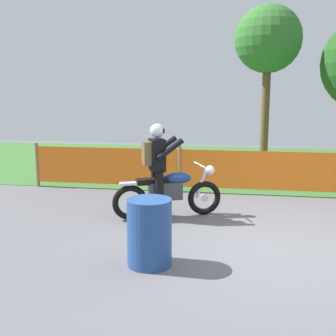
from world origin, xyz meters
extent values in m
cube|color=#5B5B60|center=(0.00, 0.00, -0.01)|extent=(24.00, 24.00, 0.02)
cube|color=#386B2D|center=(0.00, 7.18, 0.01)|extent=(24.00, 7.91, 0.01)
cylinder|color=olive|center=(-5.11, 3.22, 0.53)|extent=(0.08, 0.08, 1.05)
cylinder|color=olive|center=(-1.70, 3.22, 0.53)|extent=(0.08, 0.08, 1.05)
cube|color=orange|center=(-3.41, 3.22, 0.54)|extent=(3.33, 0.02, 0.85)
cube|color=orange|center=(0.00, 3.22, 0.54)|extent=(3.33, 0.02, 0.85)
cylinder|color=brown|center=(0.48, 9.09, 1.59)|extent=(0.28, 0.28, 3.19)
sphere|color=#33702D|center=(0.48, 9.09, 3.98)|extent=(2.27, 2.27, 2.27)
torus|color=black|center=(-1.02, 1.55, 0.31)|extent=(0.62, 0.35, 0.63)
cylinder|color=silver|center=(-1.02, 1.55, 0.31)|extent=(0.15, 0.11, 0.14)
torus|color=black|center=(-2.28, 1.00, 0.31)|extent=(0.62, 0.35, 0.63)
cylinder|color=silver|center=(-2.28, 1.00, 0.31)|extent=(0.15, 0.11, 0.14)
cube|color=#38383D|center=(-1.69, 1.26, 0.49)|extent=(0.63, 0.45, 0.31)
ellipsoid|color=navy|center=(-1.49, 1.35, 0.71)|extent=(0.56, 0.42, 0.22)
cube|color=black|center=(-1.92, 1.16, 0.68)|extent=(0.59, 0.42, 0.10)
cube|color=silver|center=(-2.28, 1.00, 0.66)|extent=(0.39, 0.29, 0.04)
cylinder|color=silver|center=(-1.07, 1.53, 0.60)|extent=(0.23, 0.14, 0.56)
sphere|color=white|center=(-0.93, 1.59, 0.82)|extent=(0.23, 0.23, 0.18)
cylinder|color=silver|center=(-1.11, 1.51, 0.93)|extent=(0.26, 0.55, 0.03)
cylinder|color=silver|center=(-2.02, 1.27, 0.25)|extent=(0.52, 0.28, 0.07)
cylinder|color=black|center=(-1.89, 1.35, 0.43)|extent=(0.20, 0.20, 0.86)
cube|color=black|center=(-1.89, 1.35, 0.06)|extent=(0.28, 0.21, 0.12)
cylinder|color=black|center=(-1.76, 1.05, 0.43)|extent=(0.20, 0.20, 0.86)
cube|color=black|center=(-1.76, 1.05, 0.06)|extent=(0.28, 0.21, 0.12)
cube|color=black|center=(-1.83, 1.20, 1.14)|extent=(0.36, 0.43, 0.56)
cylinder|color=black|center=(-1.75, 1.47, 1.26)|extent=(0.48, 0.29, 0.38)
cylinder|color=black|center=(-1.58, 1.07, 1.26)|extent=(0.48, 0.29, 0.38)
sphere|color=silver|center=(-1.83, 1.20, 1.56)|extent=(0.33, 0.33, 0.25)
cube|color=black|center=(-1.74, 1.24, 1.56)|extent=(0.10, 0.18, 0.08)
cube|color=brown|center=(-1.98, 1.13, 1.18)|extent=(0.26, 0.32, 0.40)
cylinder|color=navy|center=(-1.54, -0.83, 0.44)|extent=(0.58, 0.58, 0.88)
camera|label=1|loc=(-0.46, -5.87, 2.23)|focal=44.61mm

